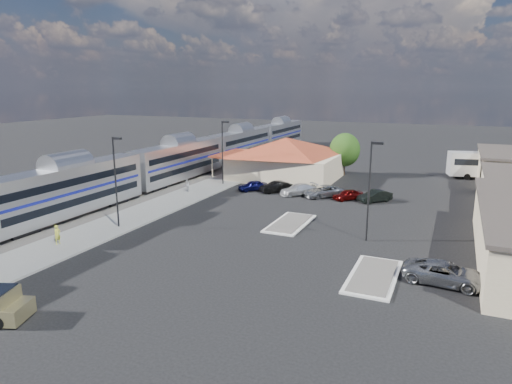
% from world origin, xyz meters
% --- Properties ---
extents(ground, '(280.00, 280.00, 0.00)m').
position_xyz_m(ground, '(0.00, 0.00, 0.00)').
color(ground, black).
rests_on(ground, ground).
extents(railbed, '(16.00, 100.00, 0.12)m').
position_xyz_m(railbed, '(-21.00, 8.00, 0.06)').
color(railbed, '#4C4944').
rests_on(railbed, ground).
extents(platform, '(5.50, 92.00, 0.18)m').
position_xyz_m(platform, '(-12.00, 6.00, 0.09)').
color(platform, gray).
rests_on(platform, ground).
extents(passenger_train, '(3.00, 104.00, 5.55)m').
position_xyz_m(passenger_train, '(-18.00, 15.83, 2.87)').
color(passenger_train, silver).
rests_on(passenger_train, ground).
extents(freight_cars, '(2.80, 46.00, 4.00)m').
position_xyz_m(freight_cars, '(-24.00, 8.81, 1.93)').
color(freight_cars, black).
rests_on(freight_cars, ground).
extents(station_depot, '(18.35, 12.24, 6.20)m').
position_xyz_m(station_depot, '(-4.56, 24.00, 3.13)').
color(station_depot, '#C6B191').
rests_on(station_depot, ground).
extents(traffic_island_south, '(3.30, 7.50, 0.21)m').
position_xyz_m(traffic_island_south, '(4.00, 2.00, 0.10)').
color(traffic_island_south, silver).
rests_on(traffic_island_south, ground).
extents(traffic_island_north, '(3.30, 7.50, 0.21)m').
position_xyz_m(traffic_island_north, '(14.00, -8.00, 0.10)').
color(traffic_island_north, silver).
rests_on(traffic_island_north, ground).
extents(lamp_plat_s, '(1.08, 0.25, 9.00)m').
position_xyz_m(lamp_plat_s, '(-10.90, -6.00, 5.34)').
color(lamp_plat_s, black).
rests_on(lamp_plat_s, ground).
extents(lamp_plat_n, '(1.08, 0.25, 9.00)m').
position_xyz_m(lamp_plat_n, '(-10.90, 16.00, 5.34)').
color(lamp_plat_n, black).
rests_on(lamp_plat_n, ground).
extents(lamp_lot, '(1.08, 0.25, 9.00)m').
position_xyz_m(lamp_lot, '(12.10, 0.00, 5.34)').
color(lamp_lot, black).
rests_on(lamp_lot, ground).
extents(tree_depot, '(4.71, 4.71, 6.63)m').
position_xyz_m(tree_depot, '(3.00, 30.00, 4.02)').
color(tree_depot, '#382314').
rests_on(tree_depot, ground).
extents(suv, '(5.89, 3.14, 1.57)m').
position_xyz_m(suv, '(18.75, -7.15, 0.79)').
color(suv, '#919398').
rests_on(suv, ground).
extents(coach_bus, '(12.73, 5.52, 3.99)m').
position_xyz_m(coach_bus, '(24.00, 36.00, 2.30)').
color(coach_bus, silver).
rests_on(coach_bus, ground).
extents(person_a, '(0.45, 0.65, 1.72)m').
position_xyz_m(person_a, '(-12.39, -12.23, 1.04)').
color(person_a, '#D4D542').
rests_on(person_a, platform).
extents(person_b, '(0.89, 0.98, 1.65)m').
position_xyz_m(person_b, '(-13.09, 9.85, 1.00)').
color(person_b, silver).
rests_on(person_b, platform).
extents(parked_car_a, '(3.79, 3.97, 1.33)m').
position_xyz_m(parked_car_a, '(-5.71, 14.46, 0.67)').
color(parked_car_a, '#0D0E45').
rests_on(parked_car_a, ground).
extents(parked_car_b, '(4.10, 4.25, 1.44)m').
position_xyz_m(parked_car_b, '(-2.51, 14.76, 0.72)').
color(parked_car_b, black).
rests_on(parked_car_b, ground).
extents(parked_car_c, '(4.92, 4.94, 1.44)m').
position_xyz_m(parked_car_c, '(0.69, 14.46, 0.72)').
color(parked_car_c, silver).
rests_on(parked_car_c, ground).
extents(parked_car_d, '(5.24, 5.51, 1.45)m').
position_xyz_m(parked_car_d, '(3.89, 14.76, 0.72)').
color(parked_car_d, gray).
rests_on(parked_car_d, ground).
extents(parked_car_e, '(3.79, 3.78, 1.30)m').
position_xyz_m(parked_car_e, '(7.09, 14.46, 0.65)').
color(parked_car_e, '#650C0B').
rests_on(parked_car_e, ground).
extents(parked_car_f, '(4.00, 4.27, 1.43)m').
position_xyz_m(parked_car_f, '(10.29, 14.76, 0.72)').
color(parked_car_f, black).
rests_on(parked_car_f, ground).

